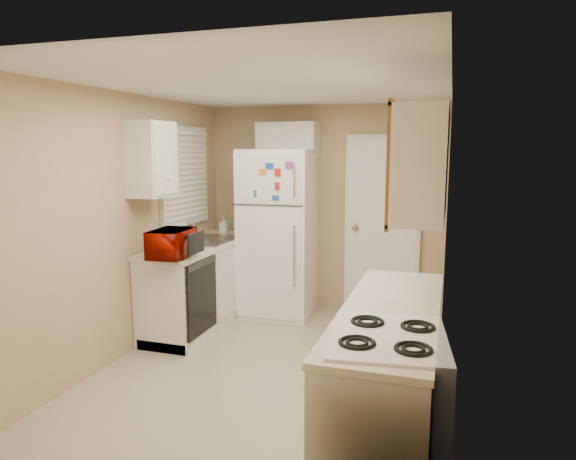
% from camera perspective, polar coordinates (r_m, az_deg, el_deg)
% --- Properties ---
extents(floor, '(3.80, 3.80, 0.00)m').
position_cam_1_polar(floor, '(4.65, -1.94, -15.10)').
color(floor, beige).
rests_on(floor, ground).
extents(ceiling, '(3.80, 3.80, 0.00)m').
position_cam_1_polar(ceiling, '(4.27, -2.11, 15.76)').
color(ceiling, white).
rests_on(ceiling, floor).
extents(wall_left, '(3.80, 3.80, 0.00)m').
position_cam_1_polar(wall_left, '(4.94, -17.49, 0.48)').
color(wall_left, tan).
rests_on(wall_left, floor).
extents(wall_right, '(3.80, 3.80, 0.00)m').
position_cam_1_polar(wall_right, '(4.05, 16.97, -1.29)').
color(wall_right, tan).
rests_on(wall_right, floor).
extents(wall_back, '(2.80, 2.80, 0.00)m').
position_cam_1_polar(wall_back, '(6.10, 3.99, 2.42)').
color(wall_back, tan).
rests_on(wall_back, floor).
extents(wall_front, '(2.80, 2.80, 0.00)m').
position_cam_1_polar(wall_front, '(2.63, -16.17, -6.72)').
color(wall_front, tan).
rests_on(wall_front, floor).
extents(left_counter, '(0.60, 1.80, 0.90)m').
position_cam_1_polar(left_counter, '(5.70, -9.42, -5.84)').
color(left_counter, silver).
rests_on(left_counter, floor).
extents(dishwasher, '(0.03, 0.58, 0.72)m').
position_cam_1_polar(dishwasher, '(5.04, -9.58, -7.33)').
color(dishwasher, black).
rests_on(dishwasher, floor).
extents(sink, '(0.54, 0.74, 0.16)m').
position_cam_1_polar(sink, '(5.74, -8.84, -1.52)').
color(sink, gray).
rests_on(sink, left_counter).
extents(microwave, '(0.49, 0.30, 0.31)m').
position_cam_1_polar(microwave, '(4.86, -12.79, -1.26)').
color(microwave, '#880A00').
rests_on(microwave, left_counter).
extents(soap_bottle, '(0.10, 0.10, 0.20)m').
position_cam_1_polar(soap_bottle, '(6.20, -7.12, 0.62)').
color(soap_bottle, beige).
rests_on(soap_bottle, left_counter).
extents(window_blinds, '(0.10, 0.98, 1.08)m').
position_cam_1_polar(window_blinds, '(5.77, -11.35, 5.87)').
color(window_blinds, silver).
rests_on(window_blinds, wall_left).
extents(upper_cabinet_left, '(0.30, 0.45, 0.70)m').
position_cam_1_polar(upper_cabinet_left, '(4.99, -14.94, 7.59)').
color(upper_cabinet_left, silver).
rests_on(upper_cabinet_left, wall_left).
extents(refrigerator, '(0.82, 0.80, 1.89)m').
position_cam_1_polar(refrigerator, '(5.88, -1.05, -0.30)').
color(refrigerator, white).
rests_on(refrigerator, floor).
extents(cabinet_over_fridge, '(0.70, 0.30, 0.40)m').
position_cam_1_polar(cabinet_over_fridge, '(6.03, -0.02, 9.98)').
color(cabinet_over_fridge, silver).
rests_on(cabinet_over_fridge, wall_back).
extents(interior_door, '(0.86, 0.06, 2.08)m').
position_cam_1_polar(interior_door, '(5.96, 10.42, 0.39)').
color(interior_door, white).
rests_on(interior_door, floor).
extents(right_counter, '(0.60, 2.00, 0.90)m').
position_cam_1_polar(right_counter, '(3.52, 11.12, -15.43)').
color(right_counter, silver).
rests_on(right_counter, floor).
extents(stove, '(0.69, 0.81, 0.91)m').
position_cam_1_polar(stove, '(3.03, 10.85, -19.61)').
color(stove, white).
rests_on(stove, floor).
extents(upper_cabinet_right, '(0.30, 1.20, 0.70)m').
position_cam_1_polar(upper_cabinet_right, '(3.50, 14.82, 7.12)').
color(upper_cabinet_right, silver).
rests_on(upper_cabinet_right, wall_right).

